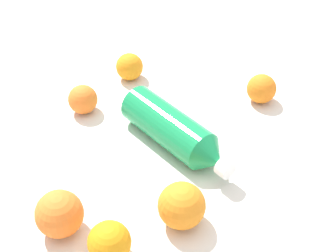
{
  "coord_description": "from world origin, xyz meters",
  "views": [
    {
      "loc": [
        -0.27,
        0.63,
        0.66
      ],
      "look_at": [
        0.05,
        -0.04,
        0.04
      ],
      "focal_mm": 53.52,
      "sensor_mm": 36.0,
      "label": 1
    }
  ],
  "objects_px": {
    "water_bottle": "(176,132)",
    "orange_5": "(83,99)",
    "orange_3": "(59,214)",
    "orange_4": "(109,242)",
    "orange_1": "(262,89)",
    "orange_0": "(182,206)",
    "orange_2": "(129,67)"
  },
  "relations": [
    {
      "from": "water_bottle",
      "to": "orange_1",
      "type": "xyz_separation_m",
      "value": [
        -0.1,
        -0.21,
        -0.01
      ]
    },
    {
      "from": "water_bottle",
      "to": "orange_3",
      "type": "relative_size",
      "value": 3.35
    },
    {
      "from": "orange_1",
      "to": "orange_3",
      "type": "relative_size",
      "value": 0.81
    },
    {
      "from": "orange_0",
      "to": "orange_4",
      "type": "height_order",
      "value": "orange_0"
    },
    {
      "from": "orange_2",
      "to": "orange_1",
      "type": "bearing_deg",
      "value": -171.33
    },
    {
      "from": "orange_4",
      "to": "orange_5",
      "type": "height_order",
      "value": "orange_4"
    },
    {
      "from": "water_bottle",
      "to": "orange_0",
      "type": "height_order",
      "value": "orange_0"
    },
    {
      "from": "water_bottle",
      "to": "orange_2",
      "type": "bearing_deg",
      "value": 162.34
    },
    {
      "from": "orange_1",
      "to": "orange_4",
      "type": "distance_m",
      "value": 0.5
    },
    {
      "from": "water_bottle",
      "to": "orange_5",
      "type": "relative_size",
      "value": 4.28
    },
    {
      "from": "water_bottle",
      "to": "orange_1",
      "type": "distance_m",
      "value": 0.24
    },
    {
      "from": "orange_1",
      "to": "orange_5",
      "type": "bearing_deg",
      "value": 30.88
    },
    {
      "from": "water_bottle",
      "to": "orange_5",
      "type": "xyz_separation_m",
      "value": [
        0.22,
        -0.02,
        -0.01
      ]
    },
    {
      "from": "orange_0",
      "to": "orange_2",
      "type": "relative_size",
      "value": 1.28
    },
    {
      "from": "water_bottle",
      "to": "orange_3",
      "type": "distance_m",
      "value": 0.28
    },
    {
      "from": "orange_2",
      "to": "water_bottle",
      "type": "bearing_deg",
      "value": 138.95
    },
    {
      "from": "orange_0",
      "to": "orange_2",
      "type": "height_order",
      "value": "orange_0"
    },
    {
      "from": "orange_0",
      "to": "orange_2",
      "type": "xyz_separation_m",
      "value": [
        0.28,
        -0.33,
        -0.01
      ]
    },
    {
      "from": "orange_2",
      "to": "orange_4",
      "type": "height_order",
      "value": "orange_4"
    },
    {
      "from": "water_bottle",
      "to": "orange_1",
      "type": "height_order",
      "value": "water_bottle"
    },
    {
      "from": "orange_3",
      "to": "orange_4",
      "type": "height_order",
      "value": "orange_3"
    },
    {
      "from": "orange_2",
      "to": "orange_3",
      "type": "xyz_separation_m",
      "value": [
        -0.11,
        0.43,
        0.01
      ]
    },
    {
      "from": "orange_2",
      "to": "orange_0",
      "type": "bearing_deg",
      "value": 129.96
    },
    {
      "from": "orange_1",
      "to": "orange_4",
      "type": "height_order",
      "value": "orange_4"
    },
    {
      "from": "orange_2",
      "to": "orange_5",
      "type": "height_order",
      "value": "same"
    },
    {
      "from": "orange_4",
      "to": "orange_5",
      "type": "bearing_deg",
      "value": -51.07
    },
    {
      "from": "orange_2",
      "to": "orange_5",
      "type": "xyz_separation_m",
      "value": [
        0.03,
        0.15,
        -0.0
      ]
    },
    {
      "from": "water_bottle",
      "to": "orange_2",
      "type": "distance_m",
      "value": 0.26
    },
    {
      "from": "orange_1",
      "to": "orange_3",
      "type": "xyz_separation_m",
      "value": [
        0.19,
        0.48,
        0.01
      ]
    },
    {
      "from": "orange_5",
      "to": "orange_4",
      "type": "bearing_deg",
      "value": 128.93
    },
    {
      "from": "water_bottle",
      "to": "orange_0",
      "type": "xyz_separation_m",
      "value": [
        -0.08,
        0.16,
        0.0
      ]
    },
    {
      "from": "orange_5",
      "to": "orange_1",
      "type": "bearing_deg",
      "value": -149.12
    }
  ]
}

